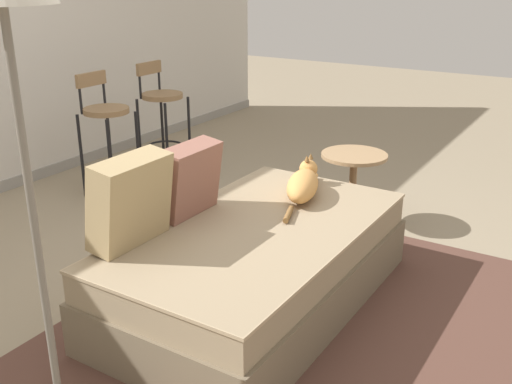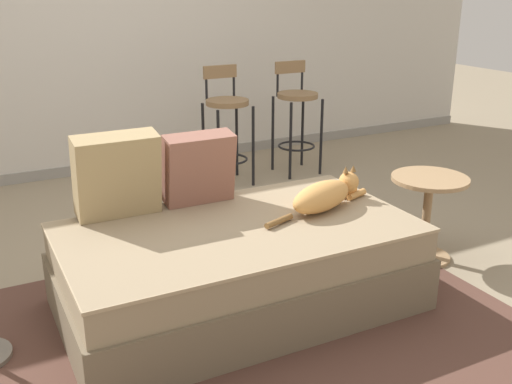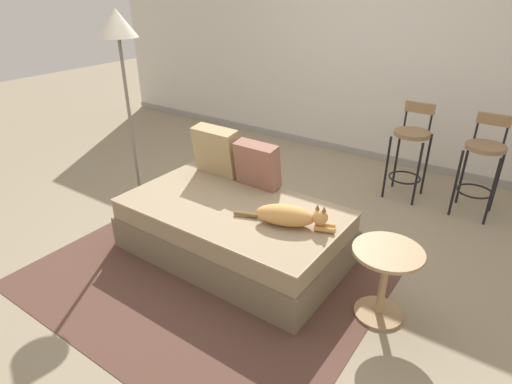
# 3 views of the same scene
# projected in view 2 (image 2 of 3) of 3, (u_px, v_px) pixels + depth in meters

# --- Properties ---
(ground_plane) EXTENTS (16.00, 16.00, 0.00)m
(ground_plane) POSITION_uv_depth(u_px,v_px,m) (208.00, 273.00, 3.40)
(ground_plane) COLOR gray
(ground_plane) RESTS_ON ground
(wall_back_panel) EXTENTS (8.00, 0.10, 2.60)m
(wall_back_panel) POSITION_uv_depth(u_px,v_px,m) (94.00, 16.00, 4.85)
(wall_back_panel) COLOR silver
(wall_back_panel) RESTS_ON ground
(wall_baseboard_trim) EXTENTS (8.00, 0.02, 0.09)m
(wall_baseboard_trim) POSITION_uv_depth(u_px,v_px,m) (109.00, 166.00, 5.22)
(wall_baseboard_trim) COLOR gray
(wall_baseboard_trim) RESTS_ON ground
(area_rug) EXTENTS (2.44, 2.08, 0.01)m
(area_rug) POSITION_uv_depth(u_px,v_px,m) (267.00, 333.00, 2.81)
(area_rug) COLOR brown
(area_rug) RESTS_ON ground
(couch) EXTENTS (1.74, 1.00, 0.44)m
(couch) POSITION_uv_depth(u_px,v_px,m) (239.00, 266.00, 2.99)
(couch) COLOR #766750
(couch) RESTS_ON ground
(throw_pillow_corner) EXTENTS (0.42, 0.21, 0.43)m
(throw_pillow_corner) POSITION_uv_depth(u_px,v_px,m) (117.00, 175.00, 2.97)
(throw_pillow_corner) COLOR tan
(throw_pillow_corner) RESTS_ON couch
(throw_pillow_middle) EXTENTS (0.37, 0.19, 0.39)m
(throw_pillow_middle) POSITION_uv_depth(u_px,v_px,m) (199.00, 168.00, 3.16)
(throw_pillow_middle) COLOR #936051
(throw_pillow_middle) RESTS_ON couch
(cat) EXTENTS (0.73, 0.31, 0.19)m
(cat) POSITION_uv_depth(u_px,v_px,m) (325.00, 195.00, 3.11)
(cat) COLOR tan
(cat) RESTS_ON couch
(bar_stool_near_window) EXTENTS (0.34, 0.34, 0.94)m
(bar_stool_near_window) POSITION_uv_depth(u_px,v_px,m) (227.00, 118.00, 4.76)
(bar_stool_near_window) COLOR black
(bar_stool_near_window) RESTS_ON ground
(bar_stool_by_doorway) EXTENTS (0.34, 0.34, 0.94)m
(bar_stool_by_doorway) POSITION_uv_depth(u_px,v_px,m) (296.00, 110.00, 5.04)
(bar_stool_by_doorway) COLOR black
(bar_stool_by_doorway) RESTS_ON ground
(side_table) EXTENTS (0.44, 0.44, 0.51)m
(side_table) POSITION_uv_depth(u_px,v_px,m) (427.00, 206.00, 3.48)
(side_table) COLOR tan
(side_table) RESTS_ON ground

